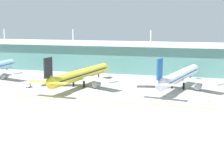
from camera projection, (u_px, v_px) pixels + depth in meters
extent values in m
plane|color=#A8A59E|center=(111.00, 104.00, 154.10)|extent=(600.00, 600.00, 0.00)
cube|color=slate|center=(152.00, 59.00, 246.01)|extent=(280.00, 28.00, 18.59)
cube|color=silver|center=(152.00, 44.00, 244.46)|extent=(288.00, 34.00, 1.80)
cylinder|color=silver|center=(4.00, 35.00, 269.61)|extent=(0.90, 0.90, 9.00)
cylinder|color=silver|center=(73.00, 36.00, 253.97)|extent=(0.90, 0.90, 9.00)
cylinder|color=silver|center=(151.00, 37.00, 238.33)|extent=(0.90, 0.90, 9.00)
cone|color=#9ED1EA|center=(13.00, 63.00, 247.47)|extent=(5.71, 4.28, 5.51)
cube|color=#B7BABF|center=(5.00, 72.00, 214.83)|extent=(24.91, 14.26, 0.70)
cylinder|color=gray|center=(5.00, 76.00, 216.92)|extent=(3.43, 4.66, 3.20)
cylinder|color=black|center=(7.00, 71.00, 240.29)|extent=(0.70, 0.70, 3.60)
cylinder|color=yellow|center=(81.00, 74.00, 195.13)|extent=(12.60, 61.04, 5.80)
cone|color=yellow|center=(105.00, 67.00, 224.63)|extent=(5.93, 4.59, 5.51)
cone|color=yellow|center=(47.00, 82.00, 164.55)|extent=(5.64, 7.14, 5.72)
cube|color=black|center=(48.00, 68.00, 164.48)|extent=(1.42, 6.44, 9.50)
cube|color=yellow|center=(38.00, 81.00, 167.14)|extent=(10.30, 4.31, 0.36)
cube|color=yellow|center=(58.00, 83.00, 162.92)|extent=(10.30, 4.31, 0.36)
cube|color=#B7BABF|center=(58.00, 77.00, 195.91)|extent=(24.94, 12.98, 0.70)
cylinder|color=gray|center=(61.00, 81.00, 197.19)|extent=(3.69, 4.83, 3.20)
cube|color=#B7BABF|center=(98.00, 79.00, 186.69)|extent=(24.34, 17.42, 0.70)
cylinder|color=gray|center=(97.00, 84.00, 188.89)|extent=(3.69, 4.83, 3.20)
cylinder|color=black|center=(99.00, 77.00, 216.60)|extent=(0.70, 0.70, 3.60)
cylinder|color=black|center=(73.00, 83.00, 194.34)|extent=(1.10, 1.10, 3.60)
cylinder|color=black|center=(84.00, 84.00, 191.88)|extent=(1.10, 1.10, 3.60)
cube|color=black|center=(81.00, 74.00, 195.07)|extent=(11.96, 55.01, 0.60)
cylinder|color=white|center=(180.00, 76.00, 189.73)|extent=(16.63, 60.92, 5.80)
cone|color=white|center=(195.00, 69.00, 218.35)|extent=(6.14, 4.92, 5.51)
cone|color=white|center=(159.00, 84.00, 160.04)|extent=(6.04, 7.40, 5.72)
cube|color=#19519E|center=(160.00, 69.00, 159.94)|extent=(1.84, 6.42, 9.50)
cube|color=white|center=(148.00, 83.00, 162.95)|extent=(10.41, 4.94, 0.36)
cube|color=white|center=(171.00, 85.00, 158.06)|extent=(10.41, 4.94, 0.36)
cube|color=#B7BABF|center=(155.00, 78.00, 191.36)|extent=(24.88, 11.51, 0.70)
cylinder|color=gray|center=(158.00, 83.00, 192.52)|extent=(3.96, 5.00, 3.20)
cube|color=#B7BABF|center=(200.00, 81.00, 180.68)|extent=(23.92, 18.58, 0.70)
cylinder|color=gray|center=(198.00, 86.00, 182.91)|extent=(3.96, 5.00, 3.20)
cylinder|color=black|center=(190.00, 78.00, 210.58)|extent=(0.70, 0.70, 3.60)
cylinder|color=black|center=(172.00, 85.00, 189.21)|extent=(1.10, 1.10, 3.60)
cylinder|color=black|center=(184.00, 86.00, 186.37)|extent=(1.10, 1.10, 3.60)
cube|color=#19519E|center=(180.00, 75.00, 189.67)|extent=(15.57, 54.94, 0.60)
cube|color=yellow|center=(38.00, 97.00, 167.43)|extent=(28.00, 0.70, 0.04)
cube|color=yellow|center=(107.00, 102.00, 157.93)|extent=(28.00, 0.70, 0.04)
cube|color=yellow|center=(185.00, 107.00, 148.43)|extent=(28.00, 0.70, 0.04)
cube|color=silver|center=(29.00, 85.00, 192.15)|extent=(2.67, 3.94, 1.60)
cube|color=silver|center=(28.00, 83.00, 191.97)|extent=(2.58, 3.59, 0.16)
cylinder|color=black|center=(30.00, 87.00, 191.00)|extent=(0.57, 0.96, 0.90)
cylinder|color=black|center=(27.00, 87.00, 191.04)|extent=(0.57, 0.96, 0.90)
cylinder|color=black|center=(31.00, 86.00, 193.49)|extent=(0.57, 0.96, 0.90)
cylinder|color=black|center=(28.00, 86.00, 193.53)|extent=(0.57, 0.96, 0.90)
cone|color=orange|center=(165.00, 96.00, 168.66)|extent=(0.56, 0.56, 0.70)
cone|color=orange|center=(142.00, 96.00, 169.67)|extent=(0.56, 0.56, 0.70)
cone|color=orange|center=(209.00, 101.00, 158.77)|extent=(0.56, 0.56, 0.70)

